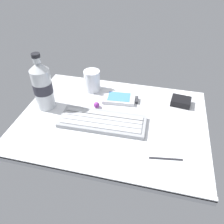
{
  "coord_description": "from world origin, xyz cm",
  "views": [
    {
      "loc": [
        13.89,
        -57.89,
        51.17
      ],
      "look_at": [
        0.0,
        0.0,
        3.0
      ],
      "focal_mm": 36.4,
      "sensor_mm": 36.0,
      "label": 1
    }
  ],
  "objects_px": {
    "handheld_device": "(121,98)",
    "juice_cup": "(92,81)",
    "trackball_mouse": "(97,105)",
    "charger_block": "(181,101)",
    "keyboard": "(102,121)",
    "stylus_pen": "(166,158)",
    "water_bottle": "(42,86)"
  },
  "relations": [
    {
      "from": "handheld_device",
      "to": "trackball_mouse",
      "type": "height_order",
      "value": "trackball_mouse"
    },
    {
      "from": "handheld_device",
      "to": "juice_cup",
      "type": "xyz_separation_m",
      "value": [
        -0.13,
        0.04,
        0.03
      ]
    },
    {
      "from": "keyboard",
      "to": "trackball_mouse",
      "type": "relative_size",
      "value": 13.31
    },
    {
      "from": "water_bottle",
      "to": "stylus_pen",
      "type": "bearing_deg",
      "value": -18.66
    },
    {
      "from": "keyboard",
      "to": "juice_cup",
      "type": "xyz_separation_m",
      "value": [
        -0.09,
        0.19,
        0.03
      ]
    },
    {
      "from": "water_bottle",
      "to": "juice_cup",
      "type": "bearing_deg",
      "value": 47.77
    },
    {
      "from": "charger_block",
      "to": "trackball_mouse",
      "type": "bearing_deg",
      "value": -162.92
    },
    {
      "from": "handheld_device",
      "to": "juice_cup",
      "type": "height_order",
      "value": "juice_cup"
    },
    {
      "from": "handheld_device",
      "to": "charger_block",
      "type": "distance_m",
      "value": 0.22
    },
    {
      "from": "handheld_device",
      "to": "juice_cup",
      "type": "distance_m",
      "value": 0.14
    },
    {
      "from": "handheld_device",
      "to": "keyboard",
      "type": "bearing_deg",
      "value": -102.94
    },
    {
      "from": "handheld_device",
      "to": "trackball_mouse",
      "type": "bearing_deg",
      "value": -139.62
    },
    {
      "from": "handheld_device",
      "to": "charger_block",
      "type": "bearing_deg",
      "value": 6.86
    },
    {
      "from": "keyboard",
      "to": "charger_block",
      "type": "xyz_separation_m",
      "value": [
        0.26,
        0.17,
        0.0
      ]
    },
    {
      "from": "charger_block",
      "to": "stylus_pen",
      "type": "distance_m",
      "value": 0.28
    },
    {
      "from": "juice_cup",
      "to": "water_bottle",
      "type": "relative_size",
      "value": 0.41
    },
    {
      "from": "juice_cup",
      "to": "stylus_pen",
      "type": "height_order",
      "value": "juice_cup"
    },
    {
      "from": "keyboard",
      "to": "water_bottle",
      "type": "xyz_separation_m",
      "value": [
        -0.22,
        0.04,
        0.08
      ]
    },
    {
      "from": "stylus_pen",
      "to": "juice_cup",
      "type": "bearing_deg",
      "value": 127.81
    },
    {
      "from": "handheld_device",
      "to": "water_bottle",
      "type": "distance_m",
      "value": 0.29
    },
    {
      "from": "juice_cup",
      "to": "charger_block",
      "type": "bearing_deg",
      "value": -2.73
    },
    {
      "from": "handheld_device",
      "to": "stylus_pen",
      "type": "bearing_deg",
      "value": -53.78
    },
    {
      "from": "keyboard",
      "to": "stylus_pen",
      "type": "relative_size",
      "value": 3.08
    },
    {
      "from": "handheld_device",
      "to": "trackball_mouse",
      "type": "relative_size",
      "value": 6.03
    },
    {
      "from": "keyboard",
      "to": "handheld_device",
      "type": "height_order",
      "value": "keyboard"
    },
    {
      "from": "stylus_pen",
      "to": "charger_block",
      "type": "bearing_deg",
      "value": 73.39
    },
    {
      "from": "trackball_mouse",
      "to": "stylus_pen",
      "type": "relative_size",
      "value": 0.23
    },
    {
      "from": "handheld_device",
      "to": "charger_block",
      "type": "xyz_separation_m",
      "value": [
        0.22,
        0.03,
        0.0
      ]
    },
    {
      "from": "keyboard",
      "to": "charger_block",
      "type": "relative_size",
      "value": 4.18
    },
    {
      "from": "charger_block",
      "to": "trackball_mouse",
      "type": "relative_size",
      "value": 3.18
    },
    {
      "from": "handheld_device",
      "to": "charger_block",
      "type": "height_order",
      "value": "charger_block"
    },
    {
      "from": "handheld_device",
      "to": "charger_block",
      "type": "relative_size",
      "value": 1.9
    }
  ]
}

